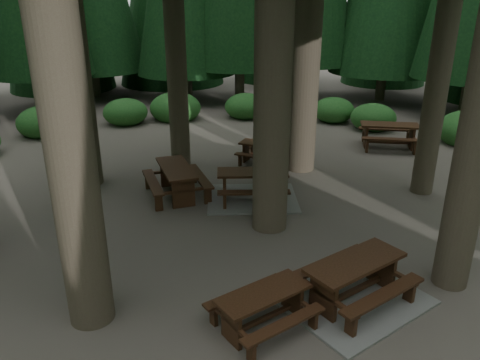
{
  "coord_description": "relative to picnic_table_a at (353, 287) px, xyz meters",
  "views": [
    {
      "loc": [
        -0.79,
        -9.98,
        5.29
      ],
      "look_at": [
        0.11,
        0.56,
        1.1
      ],
      "focal_mm": 35.0,
      "sensor_mm": 36.0,
      "label": 1
    }
  ],
  "objects": [
    {
      "name": "picnic_table_f",
      "position": [
        -0.62,
        7.71,
        0.17
      ],
      "size": [
        2.06,
        1.92,
        0.71
      ],
      "rotation": [
        0.0,
        0.0,
        -0.48
      ],
      "color": "black",
      "rests_on": "ground"
    },
    {
      "name": "picnic_table_d",
      "position": [
        4.2,
        9.06,
        0.29
      ],
      "size": [
        2.4,
        2.11,
        0.89
      ],
      "rotation": [
        0.0,
        0.0,
        -0.24
      ],
      "color": "black",
      "rests_on": "ground"
    },
    {
      "name": "shrub_ring",
      "position": [
        -1.2,
        3.67,
        0.1
      ],
      "size": [
        23.86,
        24.64,
        1.49
      ],
      "color": "#216224",
      "rests_on": "ground"
    },
    {
      "name": "picnic_table_c",
      "position": [
        -1.34,
        4.77,
        -0.01
      ],
      "size": [
        2.55,
        2.15,
        0.83
      ],
      "rotation": [
        0.0,
        0.0,
        -0.05
      ],
      "color": "gray",
      "rests_on": "ground"
    },
    {
      "name": "picnic_table_a",
      "position": [
        0.0,
        0.0,
        0.0
      ],
      "size": [
        3.21,
        3.06,
        0.85
      ],
      "rotation": [
        0.0,
        0.0,
        0.54
      ],
      "color": "gray",
      "rests_on": "ground"
    },
    {
      "name": "ground",
      "position": [
        -1.91,
        2.91,
        -0.3
      ],
      "size": [
        80.0,
        80.0,
        0.0
      ],
      "primitive_type": "plane",
      "color": "#585047",
      "rests_on": "ground"
    },
    {
      "name": "picnic_table_e",
      "position": [
        -1.75,
        -0.6,
        0.17
      ],
      "size": [
        2.06,
        1.95,
        0.7
      ],
      "rotation": [
        0.0,
        0.0,
        0.53
      ],
      "color": "black",
      "rests_on": "ground"
    },
    {
      "name": "picnic_table_b",
      "position": [
        -3.43,
        5.19,
        0.28
      ],
      "size": [
        2.07,
        2.34,
        0.87
      ],
      "rotation": [
        0.0,
        0.0,
        1.83
      ],
      "color": "black",
      "rests_on": "ground"
    }
  ]
}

